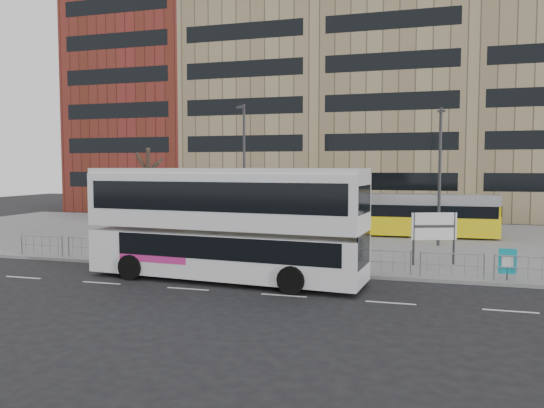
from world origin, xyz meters
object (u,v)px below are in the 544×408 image
(station_sign, at_px, (434,229))
(bare_tree, at_px, (148,147))
(lamp_post_east, at_px, (440,171))
(tram, at_px, (314,213))
(lamp_post_west, at_px, (244,166))
(pedestrian, at_px, (216,230))
(ad_panel, at_px, (507,262))
(double_decker_bus, at_px, (224,220))
(traffic_light_west, at_px, (112,219))

(station_sign, distance_m, bare_tree, 18.69)
(lamp_post_east, distance_m, bare_tree, 18.36)
(bare_tree, bearing_deg, tram, 33.82)
(bare_tree, bearing_deg, lamp_post_east, 8.02)
(station_sign, height_order, lamp_post_west, lamp_post_west)
(pedestrian, bearing_deg, ad_panel, -131.33)
(station_sign, height_order, ad_panel, station_sign)
(double_decker_bus, height_order, ad_panel, double_decker_bus)
(traffic_light_west, bearing_deg, double_decker_bus, -12.77)
(tram, height_order, lamp_post_west, lamp_post_west)
(station_sign, bearing_deg, traffic_light_west, 166.93)
(ad_panel, xyz_separation_m, lamp_post_west, (-15.10, 9.83, 4.07))
(traffic_light_west, bearing_deg, lamp_post_west, 74.73)
(double_decker_bus, distance_m, traffic_light_west, 8.70)
(ad_panel, bearing_deg, pedestrian, 160.29)
(double_decker_bus, relative_size, bare_tree, 1.48)
(pedestrian, bearing_deg, station_sign, -125.33)
(station_sign, height_order, lamp_post_east, lamp_post_east)
(bare_tree, bearing_deg, pedestrian, 0.33)
(tram, distance_m, traffic_light_west, 15.06)
(tram, height_order, ad_panel, tram)
(traffic_light_west, height_order, lamp_post_west, lamp_post_west)
(ad_panel, distance_m, traffic_light_west, 19.67)
(ad_panel, height_order, traffic_light_west, traffic_light_west)
(tram, distance_m, lamp_post_east, 9.82)
(lamp_post_west, xyz_separation_m, bare_tree, (-5.56, -2.90, 1.21))
(traffic_light_west, bearing_deg, pedestrian, 70.51)
(double_decker_bus, distance_m, lamp_post_east, 15.30)
(double_decker_bus, relative_size, ad_panel, 9.25)
(tram, distance_m, station_sign, 13.30)
(tram, height_order, bare_tree, bare_tree)
(traffic_light_west, bearing_deg, tram, 67.06)
(tram, bearing_deg, traffic_light_west, -126.72)
(double_decker_bus, height_order, pedestrian, double_decker_bus)
(traffic_light_west, distance_m, bare_tree, 7.25)
(station_sign, height_order, traffic_light_west, traffic_light_west)
(tram, height_order, station_sign, tram)
(station_sign, distance_m, pedestrian, 13.73)
(double_decker_bus, bearing_deg, tram, 92.34)
(lamp_post_east, xyz_separation_m, bare_tree, (-18.11, -2.55, 1.52))
(lamp_post_east, bearing_deg, pedestrian, -169.36)
(ad_panel, height_order, lamp_post_west, lamp_post_west)
(lamp_post_west, bearing_deg, ad_panel, -33.07)
(station_sign, bearing_deg, bare_tree, 147.74)
(double_decker_bus, bearing_deg, bare_tree, 138.04)
(station_sign, bearing_deg, lamp_post_east, 67.43)
(ad_panel, relative_size, bare_tree, 0.16)
(lamp_post_west, bearing_deg, station_sign, -29.90)
(station_sign, relative_size, pedestrian, 1.57)
(tram, xyz_separation_m, station_sign, (8.09, -10.55, 0.31))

